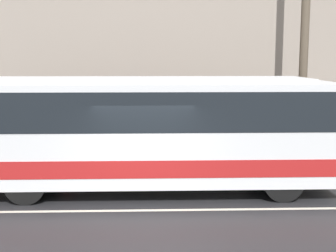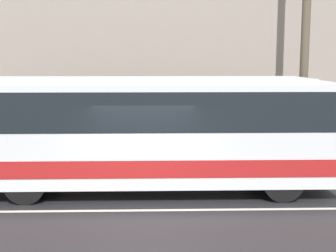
% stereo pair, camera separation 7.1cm
% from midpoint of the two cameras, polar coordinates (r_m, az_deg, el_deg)
% --- Properties ---
extents(ground_plane, '(60.00, 60.00, 0.00)m').
position_cam_midpoint_polar(ground_plane, '(11.48, -2.84, -10.24)').
color(ground_plane, '#262628').
extents(sidewalk, '(60.00, 3.03, 0.13)m').
position_cam_midpoint_polar(sidewalk, '(16.79, -2.45, -4.03)').
color(sidewalk, '#A09E99').
rests_on(sidewalk, ground_plane).
extents(building_facade, '(60.00, 0.35, 10.88)m').
position_cam_midpoint_polar(building_facade, '(18.12, -2.48, 13.35)').
color(building_facade, gray).
rests_on(building_facade, ground_plane).
extents(lane_stripe, '(54.00, 0.14, 0.01)m').
position_cam_midpoint_polar(lane_stripe, '(11.48, -2.84, -10.22)').
color(lane_stripe, beige).
rests_on(lane_stripe, ground_plane).
extents(transit_bus, '(10.55, 2.54, 3.12)m').
position_cam_midpoint_polar(transit_bus, '(12.75, -3.21, -0.23)').
color(transit_bus, white).
rests_on(transit_bus, ground_plane).
extents(utility_pole_near, '(0.29, 0.29, 9.00)m').
position_cam_midpoint_polar(utility_pole_near, '(16.51, 16.56, 11.37)').
color(utility_pole_near, brown).
rests_on(utility_pole_near, sidewalk).
extents(pedestrian_waiting, '(0.36, 0.36, 1.68)m').
position_cam_midpoint_polar(pedestrian_waiting, '(17.32, -12.25, -0.97)').
color(pedestrian_waiting, maroon).
rests_on(pedestrian_waiting, sidewalk).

